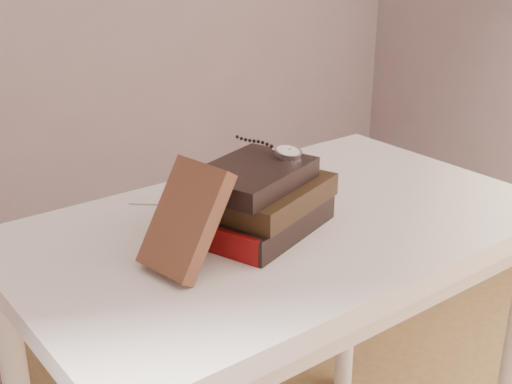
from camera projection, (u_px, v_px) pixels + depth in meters
table at (281, 264)px, 1.28m from camera, size 1.00×0.60×0.75m
book_stack at (261, 200)px, 1.19m from camera, size 0.29×0.24×0.12m
journal at (186, 219)px, 1.04m from camera, size 0.14×0.13×0.17m
pocket_watch at (285, 151)px, 1.20m from camera, size 0.06×0.16×0.02m
eyeglasses at (193, 199)px, 1.16m from camera, size 0.13×0.14×0.05m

